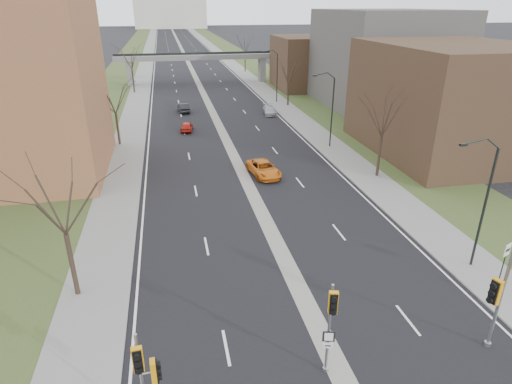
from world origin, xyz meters
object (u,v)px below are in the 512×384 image
object	(u,v)px
signal_pole_left	(145,371)
speed_limit_sign	(505,257)
car_right_near	(264,169)
car_right_mid	(269,110)
signal_pole_right	(506,286)
signal_pole_median	(331,317)
car_left_far	(183,108)
car_left_near	(187,126)

from	to	relation	value
signal_pole_left	speed_limit_sign	world-z (taller)	signal_pole_left
car_right_near	signal_pole_left	bearing A→B (deg)	-119.58
car_right_near	car_right_mid	distance (m)	25.88
signal_pole_left	car_right_near	xyz separation A→B (m)	(10.52, 26.51, -2.47)
signal_pole_right	speed_limit_sign	size ratio (longest dim) A/B	2.04
signal_pole_median	car_left_far	world-z (taller)	signal_pole_median
speed_limit_sign	car_left_far	distance (m)	52.92
signal_pole_median	signal_pole_right	bearing A→B (deg)	13.87
car_left_near	car_right_near	xyz separation A→B (m)	(6.61, -18.10, 0.08)
signal_pole_right	speed_limit_sign	world-z (taller)	signal_pole_right
car_left_near	car_right_mid	size ratio (longest dim) A/B	0.83
signal_pole_left	signal_pole_right	size ratio (longest dim) A/B	0.82
signal_pole_right	car_left_near	size ratio (longest dim) A/B	1.60
car_left_near	signal_pole_median	bearing A→B (deg)	102.81
signal_pole_median	car_left_near	distance (m)	43.65
signal_pole_right	speed_limit_sign	distance (m)	6.33
signal_pole_left	car_right_mid	size ratio (longest dim) A/B	1.09
signal_pole_left	signal_pole_right	xyz separation A→B (m)	(16.32, 1.09, 0.70)
car_left_far	car_right_near	world-z (taller)	car_right_near
car_left_near	car_right_mid	bearing A→B (deg)	-144.48
signal_pole_left	car_left_far	bearing A→B (deg)	81.90
signal_pole_median	car_left_near	xyz separation A→B (m)	(-3.91, 43.39, -2.78)
car_left_near	car_right_near	bearing A→B (deg)	117.72
car_left_near	signal_pole_right	bearing A→B (deg)	113.56
signal_pole_left	car_left_far	distance (m)	56.03
signal_pole_right	car_right_near	xyz separation A→B (m)	(-5.79, 25.42, -3.17)
signal_pole_median	car_left_near	world-z (taller)	signal_pole_median
car_right_near	signal_pole_median	bearing A→B (deg)	-104.02
car_right_near	car_right_mid	xyz separation A→B (m)	(6.53, 25.04, -0.07)
speed_limit_sign	car_right_mid	distance (m)	46.15
signal_pole_left	signal_pole_median	xyz separation A→B (m)	(7.83, 1.22, 0.23)
car_left_near	car_left_far	size ratio (longest dim) A/B	0.88
signal_pole_left	car_right_mid	xyz separation A→B (m)	(17.06, 51.55, -2.54)
car_right_near	car_right_mid	bearing A→B (deg)	67.45
signal_pole_right	car_right_mid	world-z (taller)	signal_pole_right
car_right_mid	signal_pole_right	bearing A→B (deg)	-86.16
signal_pole_right	car_left_far	bearing A→B (deg)	86.34
signal_pole_left	car_left_near	xyz separation A→B (m)	(3.92, 44.61, -2.55)
signal_pole_left	signal_pole_median	bearing A→B (deg)	4.89
signal_pole_left	signal_pole_right	distance (m)	16.37
signal_pole_median	car_right_mid	xyz separation A→B (m)	(9.23, 50.33, -2.77)
signal_pole_right	signal_pole_left	bearing A→B (deg)	167.50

